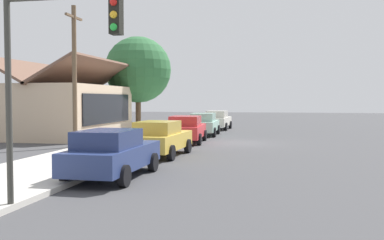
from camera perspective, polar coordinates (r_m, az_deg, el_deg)
ground_plane at (r=25.88m, az=5.70°, el=-2.98°), size 120.00×120.00×0.00m
sidewalk_curb at (r=26.98m, az=-6.23°, el=-2.58°), size 60.00×4.20×0.16m
car_navy at (r=14.48m, az=-10.32°, el=-4.26°), size 4.62×2.09×1.59m
car_mustard at (r=19.75m, az=-4.17°, el=-2.37°), size 4.52×2.20×1.59m
car_cherry at (r=25.74m, az=-0.75°, el=-1.18°), size 4.45×2.25×1.59m
car_seafoam at (r=30.93m, az=1.54°, el=-0.53°), size 4.36×2.07×1.59m
car_ivory at (r=37.14m, az=3.33°, el=0.01°), size 4.40×2.08×1.59m
storefront_building at (r=31.59m, az=-16.01°, el=1.40°), size 10.54×6.40×5.26m
shade_tree at (r=36.73m, az=-7.03°, el=6.48°), size 5.46×5.46×7.73m
traffic_light_main at (r=10.31m, az=-17.91°, el=7.74°), size 0.37×2.79×5.20m
utility_pole_wooden at (r=24.20m, az=-15.02°, el=5.86°), size 1.80×0.24×7.50m
fire_hydrant_red at (r=32.41m, az=-0.69°, el=-0.94°), size 0.22×0.22×0.71m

